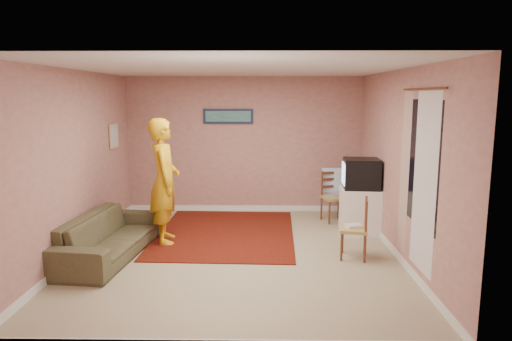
{
  "coord_description": "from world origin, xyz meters",
  "views": [
    {
      "loc": [
        0.36,
        -6.24,
        2.25
      ],
      "look_at": [
        0.26,
        0.6,
        1.12
      ],
      "focal_mm": 32.0,
      "sensor_mm": 36.0,
      "label": 1
    }
  ],
  "objects_px": {
    "crt_tv": "(361,174)",
    "chair_a": "(335,191)",
    "tv_cabinet": "(360,211)",
    "sofa": "(108,236)",
    "chair_b": "(354,222)",
    "person": "(164,181)"
  },
  "relations": [
    {
      "from": "chair_b",
      "to": "chair_a",
      "type": "bearing_deg",
      "value": -168.6
    },
    {
      "from": "person",
      "to": "crt_tv",
      "type": "bearing_deg",
      "value": -93.28
    },
    {
      "from": "chair_a",
      "to": "person",
      "type": "relative_size",
      "value": 0.26
    },
    {
      "from": "crt_tv",
      "to": "sofa",
      "type": "distance_m",
      "value": 3.98
    },
    {
      "from": "crt_tv",
      "to": "sofa",
      "type": "xyz_separation_m",
      "value": [
        -3.74,
        -1.15,
        -0.7
      ]
    },
    {
      "from": "chair_b",
      "to": "crt_tv",
      "type": "bearing_deg",
      "value": 176.5
    },
    {
      "from": "chair_a",
      "to": "chair_b",
      "type": "bearing_deg",
      "value": -108.64
    },
    {
      "from": "chair_b",
      "to": "sofa",
      "type": "xyz_separation_m",
      "value": [
        -3.43,
        -0.01,
        -0.22
      ]
    },
    {
      "from": "tv_cabinet",
      "to": "chair_b",
      "type": "distance_m",
      "value": 1.19
    },
    {
      "from": "chair_a",
      "to": "chair_b",
      "type": "relative_size",
      "value": 1.09
    },
    {
      "from": "tv_cabinet",
      "to": "chair_a",
      "type": "xyz_separation_m",
      "value": [
        -0.3,
        0.74,
        0.17
      ]
    },
    {
      "from": "tv_cabinet",
      "to": "chair_b",
      "type": "height_order",
      "value": "chair_b"
    },
    {
      "from": "tv_cabinet",
      "to": "crt_tv",
      "type": "bearing_deg",
      "value": 175.65
    },
    {
      "from": "chair_b",
      "to": "sofa",
      "type": "relative_size",
      "value": 0.23
    },
    {
      "from": "crt_tv",
      "to": "person",
      "type": "distance_m",
      "value": 3.12
    },
    {
      "from": "tv_cabinet",
      "to": "chair_b",
      "type": "relative_size",
      "value": 1.63
    },
    {
      "from": "tv_cabinet",
      "to": "sofa",
      "type": "height_order",
      "value": "tv_cabinet"
    },
    {
      "from": "crt_tv",
      "to": "chair_b",
      "type": "xyz_separation_m",
      "value": [
        -0.32,
        -1.14,
        -0.48
      ]
    },
    {
      "from": "tv_cabinet",
      "to": "chair_b",
      "type": "bearing_deg",
      "value": -105.77
    },
    {
      "from": "crt_tv",
      "to": "person",
      "type": "relative_size",
      "value": 0.32
    },
    {
      "from": "tv_cabinet",
      "to": "sofa",
      "type": "xyz_separation_m",
      "value": [
        -3.75,
        -1.15,
        -0.08
      ]
    },
    {
      "from": "crt_tv",
      "to": "chair_a",
      "type": "relative_size",
      "value": 1.2
    }
  ]
}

